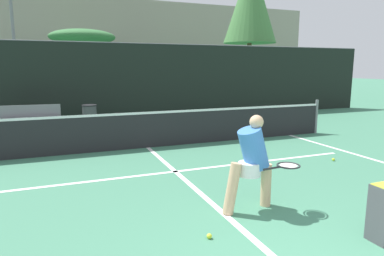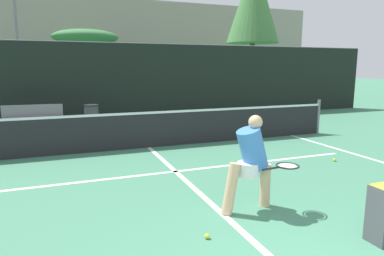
{
  "view_description": "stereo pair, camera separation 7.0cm",
  "coord_description": "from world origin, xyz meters",
  "px_view_note": "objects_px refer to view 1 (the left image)",
  "views": [
    {
      "loc": [
        -2.13,
        -1.95,
        2.09
      ],
      "look_at": [
        0.21,
        3.96,
        0.95
      ],
      "focal_mm": 32.0,
      "sensor_mm": 36.0,
      "label": 1
    },
    {
      "loc": [
        -2.06,
        -1.98,
        2.09
      ],
      "look_at": [
        0.21,
        3.96,
        0.95
      ],
      "focal_mm": 32.0,
      "sensor_mm": 36.0,
      "label": 2
    }
  ],
  "objects_px": {
    "player_practicing": "(252,160)",
    "trash_bin": "(90,117)",
    "courtside_bench": "(30,117)",
    "parked_car": "(68,100)"
  },
  "relations": [
    {
      "from": "courtside_bench",
      "to": "parked_car",
      "type": "distance_m",
      "value": 4.36
    },
    {
      "from": "player_practicing",
      "to": "parked_car",
      "type": "distance_m",
      "value": 12.4
    },
    {
      "from": "player_practicing",
      "to": "trash_bin",
      "type": "bearing_deg",
      "value": 95.19
    },
    {
      "from": "courtside_bench",
      "to": "trash_bin",
      "type": "distance_m",
      "value": 1.87
    },
    {
      "from": "player_practicing",
      "to": "courtside_bench",
      "type": "xyz_separation_m",
      "value": [
        -3.45,
        8.06,
        -0.27
      ]
    },
    {
      "from": "player_practicing",
      "to": "trash_bin",
      "type": "distance_m",
      "value": 8.09
    },
    {
      "from": "trash_bin",
      "to": "parked_car",
      "type": "relative_size",
      "value": 0.18
    },
    {
      "from": "courtside_bench",
      "to": "parked_car",
      "type": "height_order",
      "value": "parked_car"
    },
    {
      "from": "parked_car",
      "to": "courtside_bench",
      "type": "bearing_deg",
      "value": -107.67
    },
    {
      "from": "player_practicing",
      "to": "trash_bin",
      "type": "height_order",
      "value": "player_practicing"
    }
  ]
}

